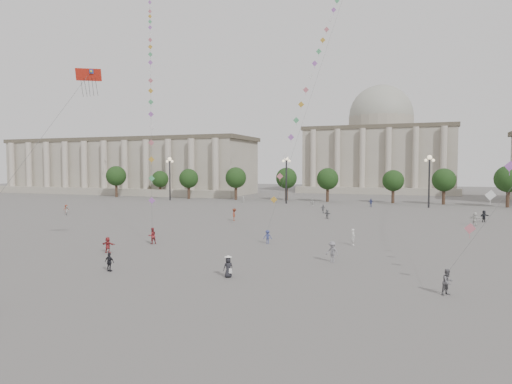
% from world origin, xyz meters
% --- Properties ---
extents(ground, '(360.00, 360.00, 0.00)m').
position_xyz_m(ground, '(0.00, 0.00, 0.00)').
color(ground, '#5D5A58').
rests_on(ground, ground).
extents(hall_west, '(84.00, 26.22, 17.20)m').
position_xyz_m(hall_west, '(-75.00, 93.89, 8.43)').
color(hall_west, gray).
rests_on(hall_west, ground).
extents(hall_central, '(48.30, 34.30, 35.50)m').
position_xyz_m(hall_central, '(0.00, 129.22, 14.23)').
color(hall_central, gray).
rests_on(hall_central, ground).
extents(tree_row, '(137.12, 5.12, 8.00)m').
position_xyz_m(tree_row, '(0.00, 78.00, 5.39)').
color(tree_row, '#36261B').
rests_on(tree_row, ground).
extents(lamp_post_far_west, '(2.00, 0.90, 10.65)m').
position_xyz_m(lamp_post_far_west, '(-45.00, 70.00, 7.35)').
color(lamp_post_far_west, '#262628').
rests_on(lamp_post_far_west, ground).
extents(lamp_post_mid_west, '(2.00, 0.90, 10.65)m').
position_xyz_m(lamp_post_mid_west, '(-15.00, 70.00, 7.35)').
color(lamp_post_mid_west, '#262628').
rests_on(lamp_post_mid_west, ground).
extents(lamp_post_mid_east, '(2.00, 0.90, 10.65)m').
position_xyz_m(lamp_post_mid_east, '(15.00, 70.00, 7.35)').
color(lamp_post_mid_east, '#262628').
rests_on(lamp_post_mid_east, ground).
extents(person_crowd_0, '(1.05, 0.46, 1.78)m').
position_xyz_m(person_crowd_0, '(3.80, 68.00, 0.89)').
color(person_crowd_0, '#38427F').
rests_on(person_crowd_0, ground).
extents(person_crowd_1, '(0.91, 0.88, 1.48)m').
position_xyz_m(person_crowd_1, '(-43.71, 33.86, 0.74)').
color(person_crowd_1, beige).
rests_on(person_crowd_1, ground).
extents(person_crowd_2, '(0.97, 1.12, 1.50)m').
position_xyz_m(person_crowd_2, '(-46.38, 36.52, 0.75)').
color(person_crowd_2, brown).
rests_on(person_crowd_2, ground).
extents(person_crowd_4, '(1.14, 1.45, 1.54)m').
position_xyz_m(person_crowd_4, '(-7.95, 65.66, 0.77)').
color(person_crowd_4, '#B9BAB5').
rests_on(person_crowd_4, ground).
extents(person_crowd_6, '(1.33, 1.00, 1.84)m').
position_xyz_m(person_crowd_6, '(6.68, 10.98, 0.92)').
color(person_crowd_6, slate).
rests_on(person_crowd_6, ground).
extents(person_crowd_7, '(1.79, 1.38, 1.89)m').
position_xyz_m(person_crowd_7, '(20.94, 42.81, 0.94)').
color(person_crowd_7, silver).
rests_on(person_crowd_7, ground).
extents(person_crowd_9, '(1.59, 1.50, 1.79)m').
position_xyz_m(person_crowd_9, '(22.61, 47.45, 0.90)').
color(person_crowd_9, black).
rests_on(person_crowd_9, ground).
extents(person_crowd_10, '(0.68, 0.71, 1.63)m').
position_xyz_m(person_crowd_10, '(-24.49, 67.85, 0.82)').
color(person_crowd_10, '#B9B9B4').
rests_on(person_crowd_10, ground).
extents(person_crowd_12, '(1.40, 1.16, 1.51)m').
position_xyz_m(person_crowd_12, '(-0.41, 43.91, 0.75)').
color(person_crowd_12, slate).
rests_on(person_crowd_12, ground).
extents(person_crowd_13, '(0.61, 0.74, 1.76)m').
position_xyz_m(person_crowd_13, '(7.13, 20.31, 0.88)').
color(person_crowd_13, silver).
rests_on(person_crowd_13, ground).
extents(person_crowd_16, '(0.98, 0.77, 1.56)m').
position_xyz_m(person_crowd_16, '(-2.87, 52.24, 0.78)').
color(person_crowd_16, slate).
rests_on(person_crowd_16, ground).
extents(person_crowd_17, '(1.08, 1.41, 1.92)m').
position_xyz_m(person_crowd_17, '(-13.29, 36.14, 0.96)').
color(person_crowd_17, brown).
rests_on(person_crowd_17, ground).
extents(tourist_1, '(0.90, 0.42, 1.51)m').
position_xyz_m(tourist_1, '(-9.30, 1.33, 0.75)').
color(tourist_1, black).
rests_on(tourist_1, ground).
extents(tourist_2, '(1.45, 0.50, 1.55)m').
position_xyz_m(tourist_2, '(-14.50, 7.71, 0.77)').
color(tourist_2, maroon).
rests_on(tourist_2, ground).
extents(kite_flyer_0, '(1.05, 1.09, 1.77)m').
position_xyz_m(kite_flyer_0, '(-13.35, 13.63, 0.88)').
color(kite_flyer_0, maroon).
rests_on(kite_flyer_0, ground).
extents(kite_flyer_1, '(1.02, 0.66, 1.48)m').
position_xyz_m(kite_flyer_1, '(-1.73, 18.14, 0.74)').
color(kite_flyer_1, navy).
rests_on(kite_flyer_1, ground).
extents(kite_flyer_2, '(1.04, 1.04, 1.70)m').
position_xyz_m(kite_flyer_2, '(15.65, 3.47, 0.85)').
color(kite_flyer_2, '#58575B').
rests_on(kite_flyer_2, ground).
extents(hat_person, '(0.88, 0.86, 1.69)m').
position_xyz_m(hat_person, '(0.37, 2.81, 0.83)').
color(hat_person, black).
rests_on(hat_person, ground).
extents(dragon_kite, '(2.16, 8.15, 20.99)m').
position_xyz_m(dragon_kite, '(-14.22, 5.01, 15.70)').
color(dragon_kite, red).
rests_on(dragon_kite, ground).
extents(kite_train_west, '(26.57, 39.86, 64.92)m').
position_xyz_m(kite_train_west, '(-27.44, 35.24, 24.90)').
color(kite_train_west, '#3F3F3F').
rests_on(kite_train_west, ground).
extents(kite_train_mid, '(5.47, 38.12, 63.20)m').
position_xyz_m(kite_train_mid, '(0.81, 38.59, 28.80)').
color(kite_train_mid, '#3F3F3F').
rests_on(kite_train_mid, ground).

